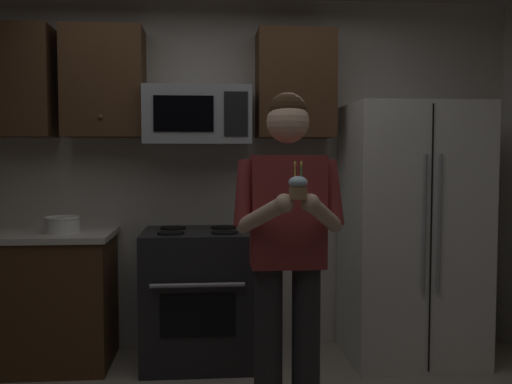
# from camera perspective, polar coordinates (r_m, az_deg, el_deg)

# --- Properties ---
(wall_back) EXTENTS (4.40, 0.10, 2.60)m
(wall_back) POSITION_cam_1_polar(r_m,az_deg,el_deg) (4.36, -3.75, 1.77)
(wall_back) COLOR beige
(wall_back) RESTS_ON ground
(oven_range) EXTENTS (0.76, 0.70, 0.93)m
(oven_range) POSITION_cam_1_polar(r_m,az_deg,el_deg) (4.08, -5.73, -10.25)
(oven_range) COLOR black
(oven_range) RESTS_ON ground
(microwave) EXTENTS (0.74, 0.41, 0.40)m
(microwave) POSITION_cam_1_polar(r_m,az_deg,el_deg) (4.10, -5.81, 7.53)
(microwave) COLOR #9EA0A5
(refrigerator) EXTENTS (0.90, 0.75, 1.80)m
(refrigerator) POSITION_cam_1_polar(r_m,az_deg,el_deg) (4.22, 15.12, -3.86)
(refrigerator) COLOR white
(refrigerator) RESTS_ON ground
(cabinet_row_upper) EXTENTS (2.78, 0.36, 0.76)m
(cabinet_row_upper) POSITION_cam_1_polar(r_m,az_deg,el_deg) (4.22, -13.78, 10.47)
(cabinet_row_upper) COLOR #4C301C
(counter_left) EXTENTS (1.44, 0.66, 0.92)m
(counter_left) POSITION_cam_1_polar(r_m,az_deg,el_deg) (4.32, -23.48, -9.74)
(counter_left) COLOR #4C301C
(counter_left) RESTS_ON ground
(bowl_large_white) EXTENTS (0.24, 0.24, 0.11)m
(bowl_large_white) POSITION_cam_1_polar(r_m,az_deg,el_deg) (4.08, -18.64, -3.05)
(bowl_large_white) COLOR white
(bowl_large_white) RESTS_ON counter_left
(person) EXTENTS (0.60, 0.48, 1.76)m
(person) POSITION_cam_1_polar(r_m,az_deg,el_deg) (2.99, 3.17, -4.88)
(person) COLOR #262628
(person) RESTS_ON ground
(cupcake) EXTENTS (0.09, 0.09, 0.17)m
(cupcake) POSITION_cam_1_polar(r_m,az_deg,el_deg) (2.63, 4.19, 0.49)
(cupcake) COLOR #A87F56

